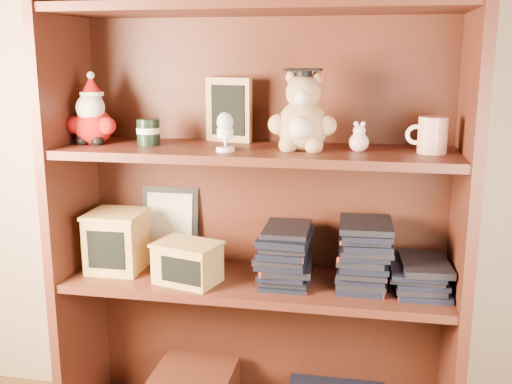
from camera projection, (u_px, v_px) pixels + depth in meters
bookcase at (258, 202)px, 1.81m from camera, size 1.20×0.35×1.60m
shelf_lower at (256, 283)px, 1.82m from camera, size 1.14×0.33×0.02m
shelf_upper at (256, 152)px, 1.73m from camera, size 1.14×0.33×0.02m
santa_plush at (92, 117)px, 1.79m from camera, size 0.16×0.11×0.22m
teachers_tin at (148, 132)px, 1.78m from camera, size 0.07×0.07×0.08m
chalkboard_plaque at (229, 111)px, 1.83m from camera, size 0.15×0.10×0.20m
egg_cup at (225, 130)px, 1.65m from camera, size 0.05×0.05×0.11m
grad_teddy_bear at (303, 119)px, 1.67m from camera, size 0.19×0.16×0.23m
pink_figurine at (359, 140)px, 1.66m from camera, size 0.05×0.05×0.09m
teacher_mug at (432, 135)px, 1.62m from camera, size 0.11×0.08×0.10m
certificate_frame at (170, 223)px, 1.98m from camera, size 0.19×0.05×0.24m
treats_box at (117, 241)px, 1.87m from camera, size 0.17×0.17×0.19m
pencils_box at (188, 262)px, 1.77m from camera, size 0.22×0.18×0.12m
book_stack_left at (286, 256)px, 1.78m from camera, size 0.14×0.20×0.16m
book_stack_mid at (364, 255)px, 1.73m from camera, size 0.14×0.20×0.19m
book_stack_right at (420, 274)px, 1.71m from camera, size 0.14×0.20×0.10m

